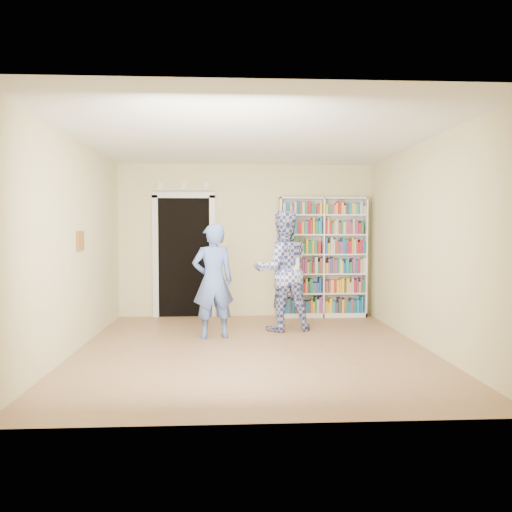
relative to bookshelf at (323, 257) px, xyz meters
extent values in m
plane|color=#926747|center=(-1.35, -2.34, -1.06)|extent=(5.00, 5.00, 0.00)
plane|color=white|center=(-1.35, -2.34, 1.64)|extent=(5.00, 5.00, 0.00)
plane|color=beige|center=(-1.35, 0.16, 0.29)|extent=(4.50, 0.00, 4.50)
plane|color=beige|center=(-3.60, -2.34, 0.29)|extent=(0.00, 5.00, 5.00)
plane|color=beige|center=(0.90, -2.34, 0.29)|extent=(0.00, 5.00, 5.00)
cube|color=white|center=(0.00, 0.00, -0.01)|extent=(1.53, 0.29, 2.11)
cube|color=white|center=(0.00, 0.00, -0.01)|extent=(0.02, 0.29, 2.11)
cube|color=black|center=(-2.45, 0.14, -0.01)|extent=(0.90, 0.03, 2.10)
cube|color=white|center=(-2.95, 0.12, -0.01)|extent=(0.10, 0.06, 2.20)
cube|color=white|center=(-1.95, 0.12, -0.01)|extent=(0.10, 0.06, 2.20)
cube|color=white|center=(-2.45, 0.12, 1.09)|extent=(1.10, 0.06, 0.10)
cube|color=white|center=(-2.45, 0.12, 1.19)|extent=(1.10, 0.08, 0.02)
cube|color=brown|center=(-3.58, -2.14, 0.34)|extent=(0.03, 0.25, 0.25)
imported|color=#556EBD|center=(-1.88, -1.66, -0.25)|extent=(0.67, 0.52, 1.63)
imported|color=#313C97|center=(-0.84, -1.15, -0.15)|extent=(1.00, 0.84, 1.83)
cube|color=white|center=(-0.70, -1.37, -0.08)|extent=(0.19, 0.09, 0.29)
camera|label=1|loc=(-1.65, -8.72, 0.48)|focal=35.00mm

